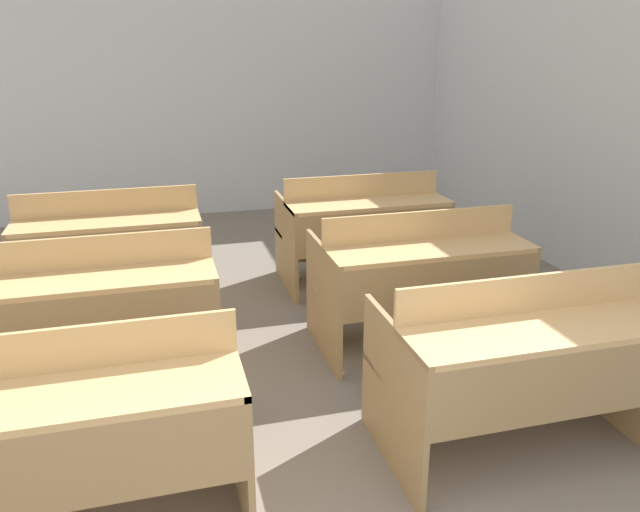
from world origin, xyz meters
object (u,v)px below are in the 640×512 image
(bench_front_right, at_px, (521,360))
(bench_second_right, at_px, (419,275))
(bench_third_right, at_px, (362,226))
(bench_third_left, at_px, (111,246))
(bench_front_left, at_px, (77,428))
(bench_second_left, at_px, (100,308))

(bench_front_right, distance_m, bench_second_right, 1.18)
(bench_front_right, bearing_deg, bench_third_right, 89.88)
(bench_second_right, xyz_separation_m, bench_third_left, (-1.97, 1.16, 0.00))
(bench_front_right, bearing_deg, bench_third_left, 130.12)
(bench_front_left, distance_m, bench_third_left, 2.37)
(bench_third_right, bearing_deg, bench_third_left, -179.42)
(bench_third_right, bearing_deg, bench_second_left, -149.27)
(bench_third_left, bearing_deg, bench_third_right, 0.58)
(bench_third_left, bearing_deg, bench_front_left, -90.79)
(bench_front_right, height_order, bench_third_right, same)
(bench_second_right, relative_size, bench_third_right, 1.00)
(bench_front_right, height_order, bench_second_right, same)
(bench_front_left, bearing_deg, bench_second_left, 88.98)
(bench_front_right, xyz_separation_m, bench_second_right, (-0.01, 1.18, 0.00))
(bench_front_right, height_order, bench_third_left, same)
(bench_front_left, height_order, bench_second_left, same)
(bench_second_right, bearing_deg, bench_second_left, -179.91)
(bench_front_left, height_order, bench_third_left, same)
(bench_second_right, bearing_deg, bench_front_right, -89.60)
(bench_second_left, bearing_deg, bench_front_right, -30.70)
(bench_second_right, bearing_deg, bench_front_left, -148.86)
(bench_third_right, bearing_deg, bench_front_right, -90.12)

